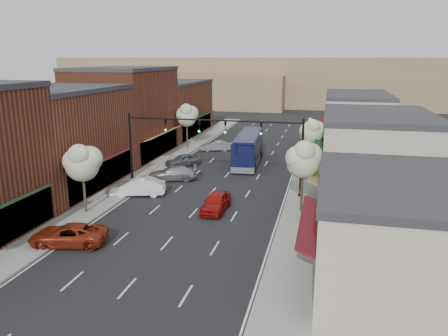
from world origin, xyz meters
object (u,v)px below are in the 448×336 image
Objects in this scene: tree_right_far at (312,131)px; red_hatchback at (216,202)px; tree_right_near at (304,159)px; parked_car_a at (68,235)px; tree_left_far at (187,115)px; signal_mast_left at (154,139)px; parked_car_b at (138,187)px; parked_car_d at (183,160)px; parked_car_e at (216,146)px; lamp_post_near at (301,158)px; parked_car_c at (172,173)px; lamp_post_far at (310,129)px; signal_mast_right at (275,145)px; coach_bus at (248,148)px; tree_left_near at (82,162)px.

red_hatchback is (-6.73, -17.08, -3.24)m from tree_right_far.
tree_right_near is 17.85m from parked_car_a.
tree_right_far is 17.66m from tree_left_far.
signal_mast_left is 4.75m from parked_car_b.
parked_car_b reaches higher than red_hatchback.
tree_right_near is 15.03m from parked_car_b.
parked_car_d is 1.03× the size of parked_car_e.
tree_right_far is 9.51m from lamp_post_near.
red_hatchback is 0.90× the size of parked_car_c.
parked_car_a reaches higher than parked_car_d.
tree_right_near reaches higher than lamp_post_far.
signal_mast_right is 14.79m from parked_car_d.
tree_left_far is 16.09m from parked_car_c.
lamp_post_near reaches higher than parked_car_c.
parked_car_e is at bearing 160.62° from parked_car_c.
lamp_post_near is at bearing -58.42° from coach_bus.
red_hatchback is at bearing -111.51° from tree_right_far.
tree_left_near is at bearing -36.99° from parked_car_b.
tree_right_near reaches higher than parked_car_c.
parked_car_a is 1.02× the size of parked_car_c.
red_hatchback is (-4.00, -5.13, -3.87)m from signal_mast_right.
coach_bus is 11.00m from parked_car_c.
lamp_post_far is at bearing 56.14° from signal_mast_left.
tree_right_far is at bearing -2.26° from coach_bus.
parked_car_d is at bearing 166.66° from parked_car_a.
parked_car_d is (-14.13, 12.61, -3.76)m from tree_right_near.
parked_car_c is at bearing 163.28° from parked_car_a.
tree_left_near is 22.08m from coach_bus.
signal_mast_right is 1.86× the size of red_hatchback.
tree_left_far is at bearing 147.81° from parked_car_d.
red_hatchback is at bearing 23.31° from parked_car_c.
tree_right_near reaches higher than lamp_post_near.
tree_left_near is at bearing -33.82° from parked_car_c.
parked_car_a is (2.05, -31.64, -3.91)m from tree_left_far.
parked_car_c is at bearing 153.06° from tree_right_near.
lamp_post_near is at bearing 126.90° from parked_car_a.
signal_mast_left is 13.75m from lamp_post_near.
parked_car_e is (-12.55, 5.60, -3.34)m from tree_right_far.
signal_mast_left is 18.14m from tree_left_far.
lamp_post_near is at bearing 19.01° from parked_car_d.
coach_bus reaches higher than parked_car_e.
signal_mast_right reaches higher than tree_right_far.
lamp_post_near is 19.39m from parked_car_e.
tree_right_far is at bearing 90.00° from tree_right_near.
parked_car_e is at bearing -5.63° from tree_left_far.
tree_right_near reaches higher than tree_left_near.
signal_mast_right is at bearing 12.48° from parked_car_e.
tree_left_far reaches higher than parked_car_b.
signal_mast_left is at bearing -81.65° from tree_left_far.
tree_left_near is at bearing -149.86° from signal_mast_right.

